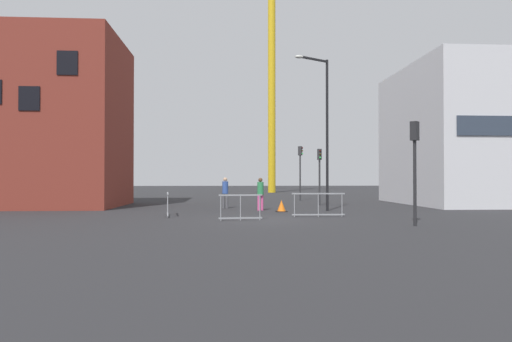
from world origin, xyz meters
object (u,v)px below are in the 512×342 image
object	(u,v)px
streetlamp_tall	(323,121)
traffic_light_crosswalk	(415,155)
pedestrian_waiting	(225,190)
traffic_cone_on_verge	(281,206)
pedestrian_walking	(260,191)
construction_crane	(275,45)
traffic_light_corner	(320,167)
traffic_light_near	(300,164)

from	to	relation	value
streetlamp_tall	traffic_light_crosswalk	size ratio (longest dim) A/B	2.10
pedestrian_waiting	traffic_cone_on_verge	bearing A→B (deg)	-43.01
pedestrian_walking	traffic_cone_on_verge	distance (m)	1.59
construction_crane	traffic_light_corner	world-z (taller)	construction_crane
streetlamp_tall	pedestrian_walking	xyz separation A→B (m)	(-3.31, 0.68, -3.75)
construction_crane	traffic_light_corner	size ratio (longest dim) A/B	7.50
streetlamp_tall	traffic_light_near	distance (m)	11.16
traffic_light_crosswalk	traffic_cone_on_verge	world-z (taller)	traffic_light_crosswalk
traffic_light_near	pedestrian_walking	size ratio (longest dim) A/B	2.37
traffic_light_crosswalk	traffic_light_corner	xyz separation A→B (m)	(-0.96, 12.73, -0.14)
traffic_cone_on_verge	traffic_light_corner	bearing A→B (deg)	60.02
construction_crane	streetlamp_tall	bearing A→B (deg)	-91.07
construction_crane	traffic_light_corner	bearing A→B (deg)	-89.41
traffic_light_crosswalk	traffic_light_corner	distance (m)	12.77
traffic_light_crosswalk	traffic_cone_on_verge	bearing A→B (deg)	118.99
pedestrian_walking	pedestrian_waiting	size ratio (longest dim) A/B	0.99
streetlamp_tall	traffic_cone_on_verge	distance (m)	5.05
traffic_light_corner	pedestrian_walking	distance (m)	6.23
construction_crane	traffic_light_near	bearing A→B (deg)	-90.16
traffic_light_near	pedestrian_waiting	xyz separation A→B (m)	(-5.73, -8.50, -1.76)
streetlamp_tall	traffic_light_corner	xyz separation A→B (m)	(0.82, 5.12, -2.32)
streetlamp_tall	traffic_cone_on_verge	world-z (taller)	streetlamp_tall
traffic_light_crosswalk	traffic_light_near	size ratio (longest dim) A/B	0.92
traffic_light_crosswalk	pedestrian_walking	distance (m)	9.86
pedestrian_waiting	traffic_cone_on_verge	xyz separation A→B (m)	(2.94, -2.74, -0.76)
traffic_cone_on_verge	pedestrian_walking	bearing A→B (deg)	137.36
traffic_light_corner	pedestrian_waiting	bearing A→B (deg)	-156.34
pedestrian_waiting	traffic_cone_on_verge	distance (m)	4.09
construction_crane	pedestrian_walking	distance (m)	34.16
traffic_light_corner	pedestrian_waiting	world-z (taller)	traffic_light_corner
construction_crane	pedestrian_waiting	bearing A→B (deg)	-101.75
construction_crane	pedestrian_walking	bearing A→B (deg)	-97.46
traffic_light_crosswalk	traffic_light_corner	bearing A→B (deg)	94.32
streetlamp_tall	traffic_light_near	world-z (taller)	streetlamp_tall
pedestrian_walking	traffic_cone_on_verge	world-z (taller)	pedestrian_walking
streetlamp_tall	traffic_light_crosswalk	xyz separation A→B (m)	(1.79, -7.61, -2.19)
pedestrian_walking	pedestrian_waiting	world-z (taller)	pedestrian_waiting
streetlamp_tall	pedestrian_waiting	xyz separation A→B (m)	(-5.22, 2.47, -3.73)
traffic_light_near	pedestrian_waiting	distance (m)	10.40
traffic_light_crosswalk	traffic_light_near	world-z (taller)	traffic_light_near
traffic_light_near	pedestrian_waiting	bearing A→B (deg)	-123.99
construction_crane	pedestrian_waiting	xyz separation A→B (m)	(-5.79, -27.82, -16.56)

